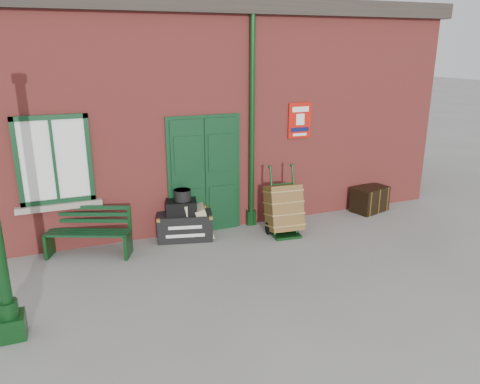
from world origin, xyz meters
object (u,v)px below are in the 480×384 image
houdini_trunk (185,226)px  dark_trunk (370,199)px  bench (89,230)px  porter_trolley (284,209)px

houdini_trunk → dark_trunk: dark_trunk is taller
bench → dark_trunk: 5.86m
houdini_trunk → bench: bearing=-164.1°
porter_trolley → houdini_trunk: bearing=170.8°
porter_trolley → dark_trunk: size_ratio=1.71×
houdini_trunk → dark_trunk: size_ratio=1.33×
houdini_trunk → porter_trolley: porter_trolley is taller
bench → houdini_trunk: size_ratio=1.46×
bench → dark_trunk: size_ratio=1.94×
bench → dark_trunk: bearing=23.2°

